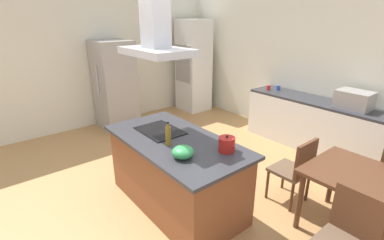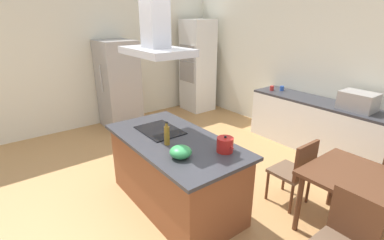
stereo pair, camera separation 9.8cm
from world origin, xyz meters
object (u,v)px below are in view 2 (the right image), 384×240
(range_hood, at_px, (155,32))
(olive_oil_bottle, at_px, (167,135))
(cooktop, at_px, (160,130))
(countertop_microwave, at_px, (358,101))
(dining_table, at_px, (382,194))
(coffee_mug_blue, at_px, (282,88))
(refrigerator, at_px, (118,85))
(chair_at_left_end, at_px, (296,169))
(coffee_mug_red, at_px, (272,88))
(wall_oven_stack, at_px, (198,66))
(mixing_bowl, at_px, (181,152))
(chair_facing_island, at_px, (346,238))
(tea_kettle, at_px, (225,145))

(range_hood, bearing_deg, olive_oil_bottle, -19.80)
(cooktop, bearing_deg, range_hood, 0.00)
(countertop_microwave, relative_size, dining_table, 0.36)
(coffee_mug_blue, xyz_separation_m, refrigerator, (-2.35, -2.36, -0.03))
(countertop_microwave, height_order, coffee_mug_blue, countertop_microwave)
(coffee_mug_blue, xyz_separation_m, chair_at_left_end, (1.56, -1.78, -0.44))
(coffee_mug_red, height_order, chair_at_left_end, coffee_mug_red)
(olive_oil_bottle, distance_m, wall_oven_stack, 4.08)
(cooktop, xyz_separation_m, coffee_mug_red, (-0.43, 2.81, 0.04))
(mixing_bowl, xyz_separation_m, countertop_microwave, (0.38, 3.08, 0.08))
(dining_table, xyz_separation_m, chair_facing_island, (0.00, -0.67, -0.16))
(coffee_mug_blue, distance_m, refrigerator, 3.33)
(mixing_bowl, distance_m, chair_facing_island, 1.65)
(range_hood, bearing_deg, mixing_bowl, -14.92)
(coffee_mug_red, bearing_deg, refrigerator, -135.04)
(chair_facing_island, bearing_deg, mixing_bowl, -153.52)
(cooktop, bearing_deg, chair_at_left_end, 43.09)
(countertop_microwave, bearing_deg, olive_oil_bottle, -103.51)
(dining_table, bearing_deg, countertop_microwave, 121.42)
(coffee_mug_red, bearing_deg, range_hood, -81.26)
(countertop_microwave, xyz_separation_m, coffee_mug_blue, (-1.43, 0.07, -0.09))
(dining_table, distance_m, chair_facing_island, 0.68)
(chair_facing_island, xyz_separation_m, range_hood, (-2.17, -0.51, 1.59))
(dining_table, bearing_deg, cooktop, -151.59)
(tea_kettle, distance_m, mixing_bowl, 0.49)
(olive_oil_bottle, height_order, coffee_mug_red, olive_oil_bottle)
(chair_at_left_end, relative_size, range_hood, 0.99)
(mixing_bowl, height_order, coffee_mug_red, mixing_bowl)
(mixing_bowl, bearing_deg, cooktop, 165.08)
(tea_kettle, bearing_deg, coffee_mug_blue, 114.53)
(olive_oil_bottle, relative_size, coffee_mug_blue, 3.04)
(mixing_bowl, bearing_deg, olive_oil_bottle, 170.99)
(olive_oil_bottle, bearing_deg, countertop_microwave, 76.49)
(tea_kettle, height_order, wall_oven_stack, wall_oven_stack)
(wall_oven_stack, distance_m, chair_at_left_end, 4.14)
(coffee_mug_red, bearing_deg, wall_oven_stack, -175.64)
(dining_table, height_order, chair_at_left_end, chair_at_left_end)
(dining_table, bearing_deg, mixing_bowl, -135.99)
(coffee_mug_blue, distance_m, chair_at_left_end, 2.41)
(countertop_microwave, height_order, chair_at_left_end, countertop_microwave)
(olive_oil_bottle, xyz_separation_m, chair_at_left_end, (0.85, 1.32, -0.51))
(mixing_bowl, relative_size, wall_oven_stack, 0.10)
(tea_kettle, height_order, chair_at_left_end, tea_kettle)
(mixing_bowl, distance_m, refrigerator, 3.49)
(chair_at_left_end, distance_m, chair_facing_island, 1.13)
(coffee_mug_red, distance_m, dining_table, 3.09)
(countertop_microwave, height_order, range_hood, range_hood)
(tea_kettle, distance_m, chair_facing_island, 1.35)
(tea_kettle, distance_m, olive_oil_bottle, 0.66)
(cooktop, distance_m, chair_at_left_end, 1.76)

